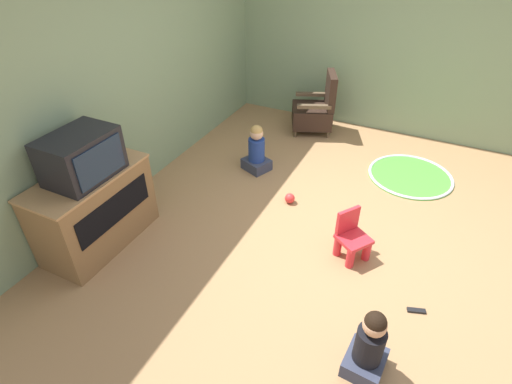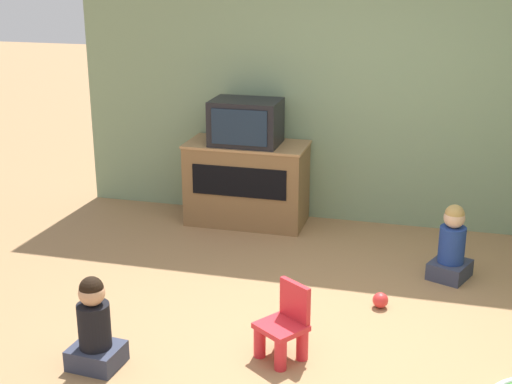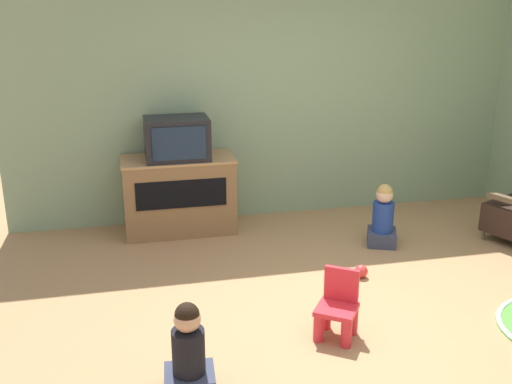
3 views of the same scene
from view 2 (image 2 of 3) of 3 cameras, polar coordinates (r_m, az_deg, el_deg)
The scene contains 8 objects.
ground_plane at distance 4.90m, azimuth 7.01°, elevation -11.91°, with size 30.00×30.00×0.00m, color #9E754C.
wall_back at distance 6.73m, azimuth 9.00°, elevation 9.31°, with size 5.65×0.12×2.86m.
tv_cabinet at distance 6.82m, azimuth -0.73°, elevation 0.81°, with size 1.14×0.56×0.79m.
television at distance 6.64m, azimuth -0.82°, elevation 5.61°, with size 0.63×0.46×0.42m.
yellow_kid_chair at distance 4.63m, azimuth 2.25°, elevation -10.90°, with size 0.38×0.38×0.49m.
child_watching_left at distance 4.61m, azimuth -12.79°, elevation -10.57°, with size 0.33×0.30×0.61m.
child_watching_center at distance 5.88m, azimuth 15.39°, elevation -4.24°, with size 0.37×0.40×0.62m.
toy_ball at distance 5.37m, azimuth 9.92°, elevation -8.52°, with size 0.12×0.12×0.12m.
Camera 2 is at (0.52, -4.21, 2.46)m, focal length 50.00 mm.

